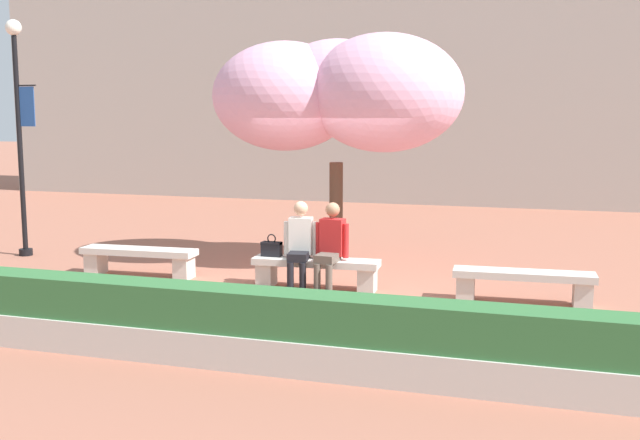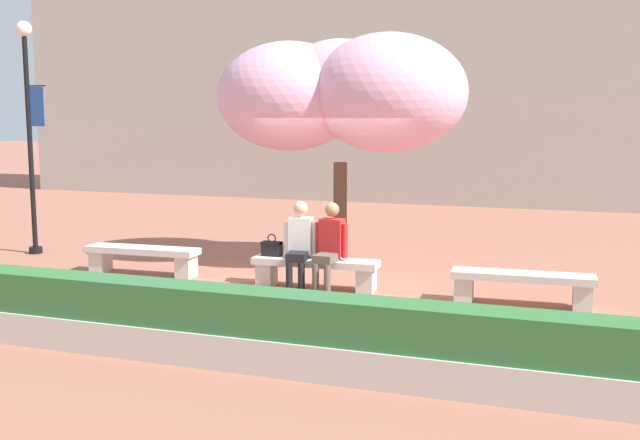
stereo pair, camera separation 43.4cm
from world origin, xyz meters
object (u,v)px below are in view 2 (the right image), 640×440
(stone_bench_west_end, at_px, (142,256))
(lamp_post_with_banner, at_px, (29,116))
(person_seated_left, at_px, (300,242))
(person_seated_right, at_px, (330,244))
(stone_bench_near_west, at_px, (315,268))
(handbag, at_px, (272,247))
(cherry_tree_main, at_px, (340,93))
(stone_bench_center, at_px, (522,283))

(stone_bench_west_end, bearing_deg, lamp_post_with_banner, 161.95)
(person_seated_left, bearing_deg, person_seated_right, -0.10)
(stone_bench_near_west, xyz_separation_m, person_seated_right, (0.24, -0.05, 0.39))
(handbag, xyz_separation_m, cherry_tree_main, (0.46, 1.88, 2.33))
(person_seated_right, bearing_deg, handbag, 177.50)
(stone_bench_center, bearing_deg, stone_bench_near_west, 180.00)
(person_seated_left, relative_size, handbag, 3.81)
(cherry_tree_main, distance_m, lamp_post_with_banner, 5.72)
(stone_bench_center, bearing_deg, stone_bench_west_end, 180.00)
(handbag, relative_size, lamp_post_with_banner, 0.08)
(person_seated_right, bearing_deg, lamp_post_with_banner, 170.69)
(cherry_tree_main, xyz_separation_m, lamp_post_with_banner, (-5.64, -0.92, -0.38))
(cherry_tree_main, bearing_deg, handbag, -103.91)
(person_seated_right, distance_m, lamp_post_with_banner, 6.45)
(stone_bench_center, relative_size, person_seated_left, 1.47)
(stone_bench_west_end, bearing_deg, stone_bench_near_west, 0.00)
(stone_bench_near_west, bearing_deg, stone_bench_center, 0.00)
(person_seated_left, bearing_deg, stone_bench_west_end, 178.90)
(person_seated_left, bearing_deg, cherry_tree_main, 89.92)
(stone_bench_center, height_order, person_seated_left, person_seated_left)
(stone_bench_west_end, distance_m, lamp_post_with_banner, 3.77)
(stone_bench_west_end, bearing_deg, stone_bench_center, 0.00)
(handbag, bearing_deg, stone_bench_west_end, 179.68)
(cherry_tree_main, bearing_deg, person_seated_right, -76.35)
(stone_bench_center, bearing_deg, handbag, -179.80)
(stone_bench_near_west, xyz_separation_m, cherry_tree_main, (-0.23, 1.86, 2.60))
(person_seated_left, xyz_separation_m, person_seated_right, (0.47, -0.00, 0.00))
(stone_bench_near_west, bearing_deg, person_seated_left, -167.13)
(stone_bench_west_end, relative_size, cherry_tree_main, 0.45)
(stone_bench_near_west, height_order, handbag, handbag)
(stone_bench_west_end, height_order, person_seated_right, person_seated_right)
(stone_bench_center, relative_size, person_seated_right, 1.47)
(stone_bench_center, xyz_separation_m, person_seated_left, (-3.19, -0.05, 0.39))
(stone_bench_center, height_order, lamp_post_with_banner, lamp_post_with_banner)
(stone_bench_west_end, xyz_separation_m, person_seated_left, (2.73, -0.05, 0.39))
(cherry_tree_main, bearing_deg, lamp_post_with_banner, -170.77)
(stone_bench_center, height_order, person_seated_right, person_seated_right)
(person_seated_left, height_order, person_seated_right, same)
(stone_bench_near_west, relative_size, cherry_tree_main, 0.45)
(stone_bench_west_end, xyz_separation_m, handbag, (2.27, -0.01, 0.27))
(stone_bench_west_end, bearing_deg, cherry_tree_main, 34.31)
(stone_bench_west_end, height_order, lamp_post_with_banner, lamp_post_with_banner)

